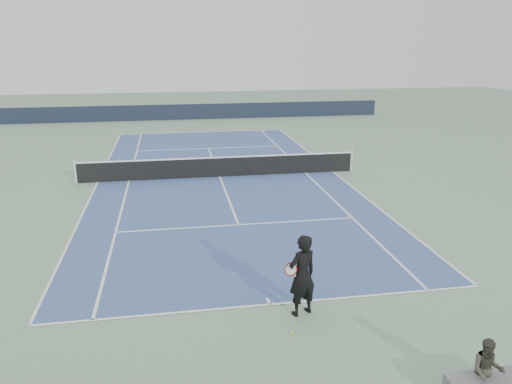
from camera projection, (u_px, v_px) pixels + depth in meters
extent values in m
plane|color=gray|center=(220.00, 177.00, 23.22)|extent=(80.00, 80.00, 0.00)
cube|color=#395389|center=(220.00, 177.00, 23.22)|extent=(10.97, 23.77, 0.01)
cylinder|color=silver|center=(75.00, 172.00, 22.02)|extent=(0.10, 0.10, 1.07)
cylinder|color=silver|center=(351.00, 160.00, 24.10)|extent=(0.10, 0.10, 1.07)
cube|color=black|center=(220.00, 167.00, 23.08)|extent=(12.80, 0.03, 0.90)
cube|color=white|center=(219.00, 157.00, 22.95)|extent=(12.80, 0.04, 0.06)
cube|color=black|center=(197.00, 112.00, 39.89)|extent=(30.00, 0.25, 1.20)
imported|color=black|center=(302.00, 275.00, 11.37)|extent=(0.88, 0.76, 1.96)
torus|color=#9C0E0D|center=(291.00, 269.00, 11.22)|extent=(0.34, 0.18, 0.36)
cylinder|color=white|center=(291.00, 269.00, 11.22)|extent=(0.29, 0.14, 0.32)
cylinder|color=white|center=(296.00, 279.00, 11.34)|extent=(0.08, 0.13, 0.27)
sphere|color=#C6E72F|center=(292.00, 333.00, 10.79)|extent=(0.07, 0.07, 0.07)
imported|color=#3C3A30|center=(487.00, 370.00, 8.73)|extent=(0.71, 0.65, 1.18)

